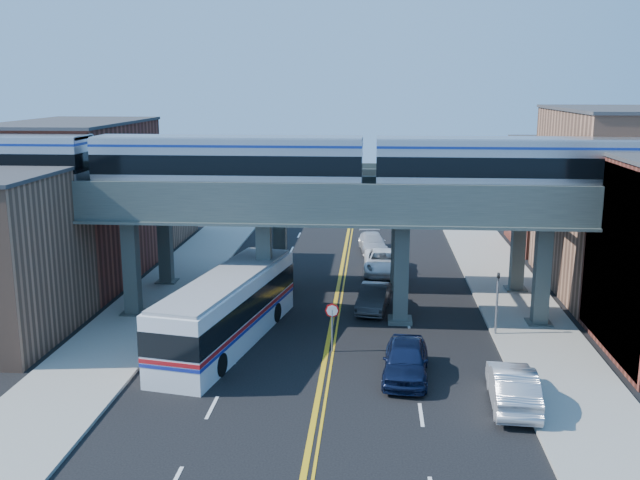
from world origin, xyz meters
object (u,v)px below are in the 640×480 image
Objects in this scene: transit_train at (229,163)px; car_parked_curb at (513,386)px; stop_sign at (332,320)px; car_lane_c at (383,262)px; transit_bus at (228,310)px; car_lane_d at (372,243)px; traffic_signal at (497,297)px; car_lane_a at (406,360)px; car_lane_b at (374,298)px.

transit_train is 19.87m from car_parked_curb.
stop_sign reaches higher than car_lane_c.
car_parked_curb is at bearing -36.67° from transit_train.
car_lane_d is at bearing -8.19° from transit_bus.
transit_train reaches higher than traffic_signal.
traffic_signal is at bearing 18.63° from stop_sign.
transit_bus is at bearing -82.04° from transit_train.
stop_sign is at bearing 144.09° from car_lane_a.
car_lane_d is (-1.69, 26.15, -0.15)m from car_lane_a.
stop_sign is at bearing -161.37° from traffic_signal.
transit_train is 17.99× the size of stop_sign.
car_lane_a is 0.98× the size of car_parked_curb.
stop_sign reaches higher than car_parked_curb.
car_lane_b is (7.84, 6.20, -1.04)m from transit_bus.
transit_bus is at bearing -133.78° from car_lane_b.
transit_train reaches higher than car_parked_curb.
car_parked_curb is (-0.70, -8.76, -1.42)m from traffic_signal.
traffic_signal reaches higher than car_lane_d.
stop_sign is 23.17m from car_lane_d.
transit_train reaches higher than stop_sign.
car_lane_d is at bearing 97.79° from car_lane_a.
transit_bus reaches higher than car_parked_curb.
stop_sign is at bearing -88.86° from transit_bus.
traffic_signal is at bearing -71.14° from transit_bus.
car_lane_d is (-0.15, 15.87, -0.04)m from car_lane_b.
car_lane_a is (9.38, -4.09, -0.93)m from transit_bus.
traffic_signal is 0.78× the size of car_lane_a.
car_lane_c is 1.12× the size of car_parked_curb.
car_parked_curb reaches higher than car_lane_d.
car_lane_b is 0.93× the size of car_lane_d.
car_lane_b is (2.15, 7.18, -0.97)m from stop_sign.
car_lane_a reaches higher than car_parked_curb.
car_lane_d is at bearing 96.41° from car_lane_c.
car_lane_b is (8.40, 2.18, -8.48)m from transit_train.
car_lane_c is at bearing 114.85° from traffic_signal.
car_lane_a is 0.88× the size of car_lane_c.
car_lane_b is 0.80× the size of car_lane_c.
car_lane_a is at bearing -39.17° from transit_train.
transit_train is 16.68m from car_lane_c.
traffic_signal is at bearing -77.80° from car_lane_d.
transit_bus reaches higher than car_lane_d.
stop_sign is at bearing -99.92° from car_lane_c.
car_parked_curb is (14.45, -10.76, -8.39)m from transit_train.
traffic_signal reaches higher than car_parked_curb.
car_lane_c is at bearing -18.13° from transit_bus.
car_lane_a is (9.94, -8.10, -8.38)m from transit_train.
transit_train is 9.88× the size of car_lane_b.
car_lane_b is at bearing -96.25° from car_lane_d.
car_parked_curb reaches higher than car_lane_c.
car_lane_a is 1.02× the size of car_lane_d.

